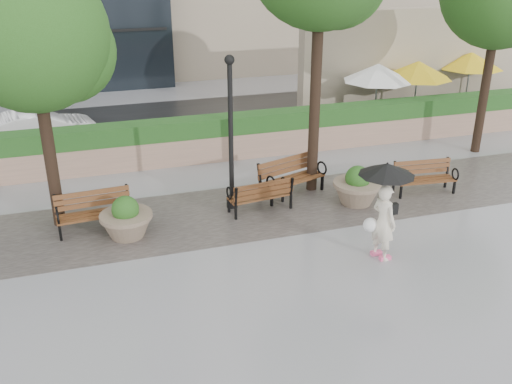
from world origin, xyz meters
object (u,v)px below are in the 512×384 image
object	(u,v)px
bench_3	(291,185)
car_right	(38,130)
bench_2	(260,202)
bench_4	(424,184)
planter_right	(357,189)
bench_1	(96,220)
pedestrian	(385,202)
lamppost	(231,144)
planter_left	(126,221)

from	to	relation	value
bench_3	car_right	world-z (taller)	car_right
bench_2	bench_4	distance (m)	4.57
bench_4	planter_right	size ratio (longest dim) A/B	1.36
bench_1	pedestrian	size ratio (longest dim) A/B	0.83
lamppost	bench_1	bearing A→B (deg)	-175.40
planter_left	car_right	size ratio (longest dim) A/B	0.32
bench_1	car_right	xyz separation A→B (m)	(-1.43, 6.65, 0.35)
planter_left	pedestrian	world-z (taller)	pedestrian
bench_3	bench_4	world-z (taller)	bench_3
planter_left	pedestrian	bearing A→B (deg)	-26.85
bench_3	lamppost	bearing A→B (deg)	170.27
bench_1	bench_2	bearing A→B (deg)	-6.39
planter_left	bench_1	bearing A→B (deg)	140.87
bench_2	planter_left	xyz separation A→B (m)	(-3.34, -0.39, 0.14)
bench_4	lamppost	bearing A→B (deg)	178.02
bench_2	planter_left	bearing A→B (deg)	-0.49
bench_2	car_right	size ratio (longest dim) A/B	0.44
bench_2	bench_4	world-z (taller)	bench_4
planter_right	car_right	world-z (taller)	car_right
planter_left	lamppost	world-z (taller)	lamppost
bench_1	bench_3	world-z (taller)	bench_3
bench_3	planter_left	world-z (taller)	planter_left
bench_2	pedestrian	world-z (taller)	pedestrian
bench_2	bench_3	bearing A→B (deg)	-154.57
lamppost	pedestrian	size ratio (longest dim) A/B	1.81
bench_2	bench_3	world-z (taller)	bench_3
bench_3	bench_4	bearing A→B (deg)	-34.81
pedestrian	lamppost	bearing A→B (deg)	17.66
pedestrian	bench_2	bearing A→B (deg)	13.24
bench_2	lamppost	distance (m)	1.63
planter_right	lamppost	distance (m)	3.47
lamppost	car_right	world-z (taller)	lamppost
bench_3	planter_right	distance (m)	1.75
bench_4	planter_left	bearing A→B (deg)	-173.49
lamppost	pedestrian	bearing A→B (deg)	-55.09
planter_right	bench_1	bearing A→B (deg)	175.82
bench_4	car_right	xyz separation A→B (m)	(-10.00, 7.07, 0.37)
planter_right	pedestrian	size ratio (longest dim) A/B	0.58
bench_1	bench_3	xyz separation A→B (m)	(5.12, 0.56, 0.02)
planter_left	planter_right	size ratio (longest dim) A/B	0.97
planter_left	planter_right	world-z (taller)	planter_right
bench_4	planter_right	xyz separation A→B (m)	(-2.04, -0.06, 0.14)
planter_left	car_right	bearing A→B (deg)	106.24
car_right	planter_right	bearing A→B (deg)	-144.01
lamppost	pedestrian	world-z (taller)	lamppost
bench_2	car_right	xyz separation A→B (m)	(-5.44, 6.81, 0.37)
bench_2	planter_left	distance (m)	3.37
car_right	pedestrian	world-z (taller)	pedestrian
bench_1	lamppost	world-z (taller)	lamppost
bench_2	planter_left	size ratio (longest dim) A/B	1.39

